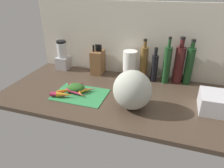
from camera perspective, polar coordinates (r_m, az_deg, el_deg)
ground_plane at (r=147.63cm, az=2.03°, el=-3.12°), size 170.00×80.00×3.00cm
wall_back at (r=170.61cm, az=5.85°, el=12.40°), size 170.00×3.00×60.00cm
cutting_board at (r=146.55cm, az=-8.98°, el=-2.86°), size 37.26×26.64×0.80cm
carrot_0 at (r=145.71cm, az=-14.59°, el=-2.96°), size 12.04×4.39×2.18cm
carrot_1 at (r=144.91cm, az=-15.07°, el=-3.00°), size 11.52×4.10×3.09cm
carrot_2 at (r=144.88cm, az=-10.18°, el=-2.48°), size 17.57×7.61×2.97cm
carrot_3 at (r=149.15cm, az=-12.30°, el=-1.74°), size 13.50×12.93×3.17cm
carrot_4 at (r=148.88cm, az=-6.76°, el=-1.50°), size 12.99×7.42×2.38cm
carrot_5 at (r=145.61cm, az=-9.41°, el=-2.20°), size 11.88×11.29×3.17cm
carrot_6 at (r=143.60cm, az=-13.19°, el=-2.95°), size 12.32×6.21×3.52cm
carrot_7 at (r=147.10cm, az=-7.41°, el=-1.73°), size 10.00×9.26×3.21cm
carrot_8 at (r=158.00cm, az=-9.95°, el=0.05°), size 12.82×8.87×2.45cm
carrot_greens_pile at (r=149.24cm, az=-10.17°, el=-0.98°), size 13.22×10.17×5.59cm
winter_squash at (r=125.02cm, az=5.78°, el=-1.71°), size 24.28×22.09×25.47cm
knife_block at (r=175.99cm, az=-4.07°, el=6.29°), size 9.45×13.17×25.69cm
blender_appliance at (r=190.69cm, az=-13.79°, el=7.46°), size 11.10×11.10×26.37cm
paper_towel_roll at (r=167.75cm, az=5.09°, el=5.54°), size 11.48×11.48×23.03cm
bottle_0 at (r=166.11cm, az=8.99°, el=6.03°), size 6.26×6.26×33.41cm
bottle_1 at (r=163.98cm, az=11.94°, el=4.63°), size 5.28×5.28×28.01cm
bottle_2 at (r=162.59cm, az=15.27°, el=5.33°), size 5.96×5.96×36.87cm
bottle_3 at (r=165.21cm, az=18.44°, el=5.34°), size 7.56×7.56×36.86cm
bottle_4 at (r=166.06cm, az=21.05°, el=4.96°), size 6.33×6.33×35.46cm
dish_rack at (r=141.29cm, az=28.21°, el=-4.81°), size 23.46×20.12×11.27cm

